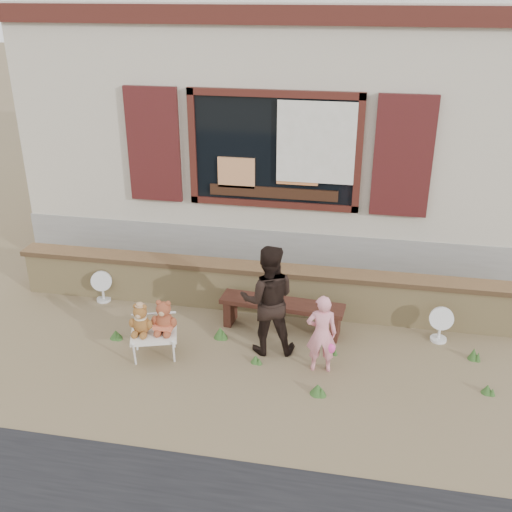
% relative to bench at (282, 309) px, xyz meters
% --- Properties ---
extents(ground, '(80.00, 80.00, 0.00)m').
position_rel_bench_xyz_m(ground, '(-0.37, -0.49, -0.31)').
color(ground, brown).
rests_on(ground, ground).
extents(shopfront, '(8.04, 5.13, 4.00)m').
position_rel_bench_xyz_m(shopfront, '(-0.37, 4.00, 1.69)').
color(shopfront, '#9F9881').
rests_on(shopfront, ground).
extents(brick_wall, '(7.10, 0.36, 0.67)m').
position_rel_bench_xyz_m(brick_wall, '(-0.37, 0.51, 0.04)').
color(brick_wall, tan).
rests_on(brick_wall, ground).
extents(bench, '(1.66, 0.48, 0.42)m').
position_rel_bench_xyz_m(bench, '(0.00, 0.00, 0.00)').
color(bench, '#351A12').
rests_on(bench, ground).
extents(folding_chair, '(0.67, 0.63, 0.34)m').
position_rel_bench_xyz_m(folding_chair, '(-1.45, -0.91, 0.00)').
color(folding_chair, silver).
rests_on(folding_chair, ground).
extents(teddy_bear_left, '(0.36, 0.34, 0.40)m').
position_rel_bench_xyz_m(teddy_bear_left, '(-1.58, -0.95, 0.24)').
color(teddy_bear_left, brown).
rests_on(teddy_bear_left, folding_chair).
extents(teddy_bear_right, '(0.39, 0.36, 0.44)m').
position_rel_bench_xyz_m(teddy_bear_right, '(-1.31, -0.87, 0.25)').
color(teddy_bear_right, brown).
rests_on(teddy_bear_right, folding_chair).
extents(child, '(0.39, 0.28, 0.99)m').
position_rel_bench_xyz_m(child, '(0.59, -0.81, 0.19)').
color(child, pink).
rests_on(child, ground).
extents(adult, '(0.77, 0.65, 1.42)m').
position_rel_bench_xyz_m(adult, '(-0.10, -0.51, 0.41)').
color(adult, black).
rests_on(adult, ground).
extents(fan_left, '(0.31, 0.20, 0.48)m').
position_rel_bench_xyz_m(fan_left, '(-2.67, 0.30, -0.06)').
color(fan_left, silver).
rests_on(fan_left, ground).
extents(fan_right, '(0.31, 0.21, 0.50)m').
position_rel_bench_xyz_m(fan_right, '(2.04, 0.11, -0.06)').
color(fan_right, white).
rests_on(fan_right, ground).
extents(grass_tufts, '(4.72, 1.20, 0.15)m').
position_rel_bench_xyz_m(grass_tufts, '(0.22, -0.68, -0.24)').
color(grass_tufts, '#305622').
rests_on(grass_tufts, ground).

